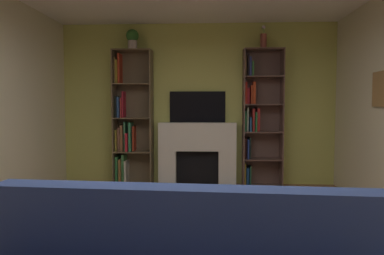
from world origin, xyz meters
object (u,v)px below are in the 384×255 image
fireplace (197,152)px  bookshelf_right (258,118)px  tv (198,107)px  vase_with_flowers (263,40)px  potted_plant (132,38)px  bookshelf_left (129,125)px

fireplace → bookshelf_right: (1.02, -0.00, 0.59)m
tv → vase_with_flowers: bearing=-6.2°
tv → potted_plant: potted_plant is taller
fireplace → bookshelf_left: (-1.18, -0.01, 0.46)m
potted_plant → vase_with_flowers: size_ratio=0.90×
bookshelf_left → bookshelf_right: (2.20, 0.01, 0.13)m
bookshelf_right → potted_plant: (-2.12, -0.03, 1.34)m
fireplace → tv: tv is taller
bookshelf_right → bookshelf_left: bearing=-179.9°
tv → potted_plant: (-1.10, -0.12, 1.16)m
bookshelf_right → potted_plant: potted_plant is taller
bookshelf_left → potted_plant: 1.47m
potted_plant → vase_with_flowers: vase_with_flowers is taller
potted_plant → vase_with_flowers: bearing=0.0°
bookshelf_left → fireplace: bearing=0.4°
vase_with_flowers → bookshelf_right: bearing=156.1°
bookshelf_right → vase_with_flowers: (0.08, -0.03, 1.29)m
vase_with_flowers → tv: bearing=173.8°
bookshelf_right → vase_with_flowers: 1.29m
bookshelf_right → tv: bearing=175.2°
fireplace → vase_with_flowers: size_ratio=3.66×
vase_with_flowers → potted_plant: bearing=-180.0°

